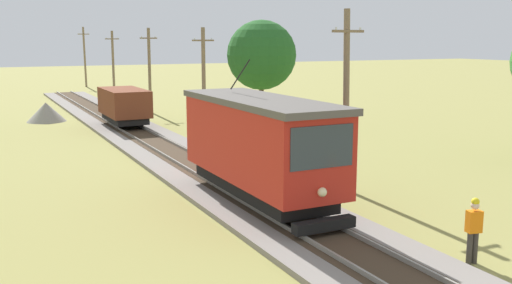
% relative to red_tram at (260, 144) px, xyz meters
% --- Properties ---
extents(red_tram, '(2.60, 8.54, 4.79)m').
position_rel_red_tram_xyz_m(red_tram, '(0.00, 0.00, 0.00)').
color(red_tram, red).
rests_on(red_tram, rail_right).
extents(freight_car, '(2.40, 5.20, 2.31)m').
position_rel_red_tram_xyz_m(freight_car, '(-0.00, 19.82, -0.64)').
color(freight_car, brown).
rests_on(freight_car, rail_right).
extents(utility_pole_near_tram, '(1.40, 0.45, 6.95)m').
position_rel_red_tram_xyz_m(utility_pole_near_tram, '(3.94, 0.47, 1.37)').
color(utility_pole_near_tram, '#7A664C').
rests_on(utility_pole_near_tram, ground).
extents(utility_pole_mid, '(1.40, 0.27, 6.55)m').
position_rel_red_tram_xyz_m(utility_pole_mid, '(3.94, 15.52, 1.18)').
color(utility_pole_mid, '#7A664C').
rests_on(utility_pole_mid, ground).
extents(utility_pole_far, '(1.40, 0.34, 6.74)m').
position_rel_red_tram_xyz_m(utility_pole_far, '(3.94, 27.47, 1.27)').
color(utility_pole_far, '#7A664C').
rests_on(utility_pole_far, ground).
extents(utility_pole_distant, '(1.40, 0.35, 6.70)m').
position_rel_red_tram_xyz_m(utility_pole_distant, '(3.94, 40.51, 1.25)').
color(utility_pole_distant, '#7A664C').
rests_on(utility_pole_distant, ground).
extents(utility_pole_horizon, '(1.40, 0.48, 7.39)m').
position_rel_red_tram_xyz_m(utility_pole_horizon, '(3.94, 56.37, 1.60)').
color(utility_pole_horizon, '#7A664C').
rests_on(utility_pole_horizon, ground).
extents(gravel_pile, '(2.74, 2.74, 1.38)m').
position_rel_red_tram_xyz_m(gravel_pile, '(-4.25, 25.70, -1.50)').
color(gravel_pile, gray).
rests_on(gravel_pile, ground).
extents(track_worker, '(0.42, 0.32, 1.78)m').
position_rel_red_tram_xyz_m(track_worker, '(2.55, -7.31, -1.21)').
color(track_worker, '#38332D').
rests_on(track_worker, ground).
extents(tree_right_near, '(4.71, 4.71, 7.14)m').
position_rel_red_tram_xyz_m(tree_right_near, '(8.84, 17.32, 2.58)').
color(tree_right_near, '#4C3823').
rests_on(tree_right_near, ground).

